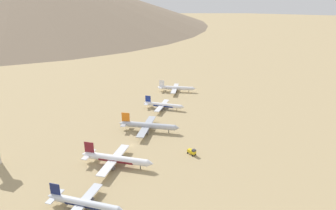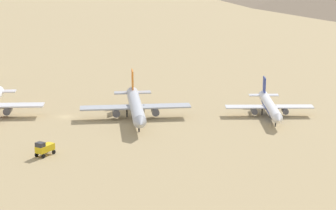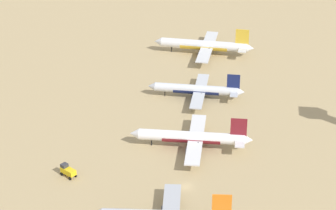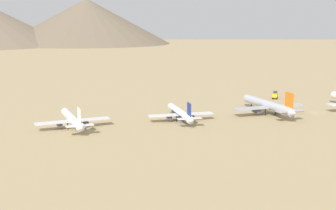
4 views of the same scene
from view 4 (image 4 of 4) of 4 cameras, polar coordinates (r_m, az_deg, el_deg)
name	(u,v)px [view 4 (image 4 of 4)]	position (r m, az deg, el deg)	size (l,w,h in m)	color
ground_plane	(314,113)	(208.63, 18.45, -0.98)	(1800.00, 1800.00, 0.00)	tan
parked_jet_3	(268,105)	(199.33, 12.86, -0.03)	(41.90, 34.10, 12.08)	#B2B7C1
parked_jet_4	(180,113)	(182.03, 1.58, -1.05)	(33.65, 27.26, 9.73)	white
parked_jet_5	(72,119)	(173.64, -12.32, -1.82)	(35.36, 28.87, 10.21)	white
service_truck	(275,95)	(240.44, 13.72, 1.27)	(5.68, 4.99, 3.90)	yellow
desert_hill_0	(87,21)	(834.56, -10.45, 10.64)	(305.12, 305.12, 81.59)	#70604C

